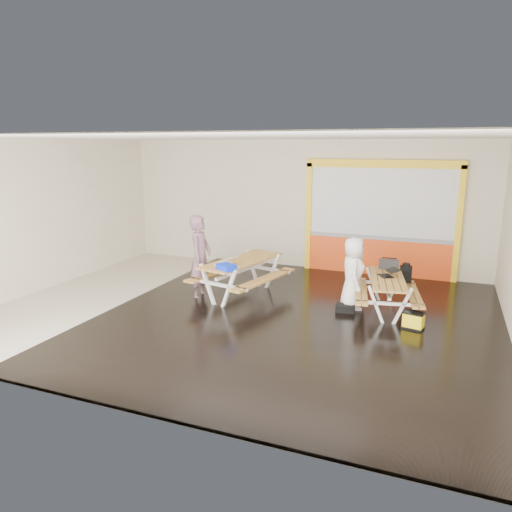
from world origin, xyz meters
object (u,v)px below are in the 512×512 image
at_px(blue_pouch, 226,267).
at_px(fluke_bag, 413,321).
at_px(picnic_table_left, 242,269).
at_px(laptop_left, 226,262).
at_px(dark_case, 345,308).
at_px(person_right, 353,274).
at_px(toolbox, 389,264).
at_px(person_left, 200,258).
at_px(picnic_table_right, 387,286).
at_px(backpack, 406,273).
at_px(laptop_right, 388,274).

distance_m(blue_pouch, fluke_bag, 3.76).
height_order(picnic_table_left, blue_pouch, blue_pouch).
height_order(picnic_table_left, laptop_left, laptop_left).
xyz_separation_m(dark_case, fluke_bag, (1.35, -0.46, 0.08)).
distance_m(person_right, fluke_bag, 1.58).
distance_m(laptop_left, toolbox, 3.52).
relative_size(laptop_left, fluke_bag, 1.17).
xyz_separation_m(picnic_table_left, person_left, (-0.85, -0.32, 0.25)).
relative_size(person_right, blue_pouch, 3.99).
distance_m(picnic_table_right, toolbox, 0.84).
distance_m(person_left, fluke_bag, 4.65).
xyz_separation_m(toolbox, dark_case, (-0.68, -1.13, -0.72)).
relative_size(picnic_table_left, toolbox, 5.73).
distance_m(picnic_table_right, blue_pouch, 3.28).
xyz_separation_m(picnic_table_left, toolbox, (3.07, 0.94, 0.18)).
bearing_deg(picnic_table_right, backpack, 69.96).
xyz_separation_m(laptop_right, backpack, (0.29, 0.65, -0.11)).
bearing_deg(laptop_right, dark_case, -147.47).
relative_size(person_left, person_right, 1.25).
bearing_deg(blue_pouch, toolbox, 31.41).
relative_size(picnic_table_left, laptop_right, 5.18).
relative_size(toolbox, dark_case, 1.13).
bearing_deg(backpack, dark_case, -132.87).
relative_size(picnic_table_left, person_right, 1.63).
relative_size(person_left, blue_pouch, 5.00).
bearing_deg(person_left, picnic_table_right, -90.10).
xyz_separation_m(picnic_table_left, blue_pouch, (0.06, -0.90, 0.26)).
height_order(laptop_right, blue_pouch, blue_pouch).
relative_size(picnic_table_right, person_left, 1.09).
bearing_deg(picnic_table_left, dark_case, -4.73).
relative_size(toolbox, fluke_bag, 1.04).
xyz_separation_m(person_left, toolbox, (3.92, 1.26, -0.07)).
distance_m(blue_pouch, toolbox, 3.53).
xyz_separation_m(person_right, toolbox, (0.61, 0.85, 0.06)).
xyz_separation_m(picnic_table_right, laptop_left, (-3.29, -0.64, 0.36)).
height_order(person_right, dark_case, person_right).
relative_size(person_left, fluke_bag, 4.57).
xyz_separation_m(laptop_left, fluke_bag, (3.88, -0.17, -0.73)).
height_order(picnic_table_right, blue_pouch, blue_pouch).
height_order(backpack, fluke_bag, backpack).
bearing_deg(person_left, dark_case, -94.52).
bearing_deg(person_left, toolbox, -78.90).
relative_size(picnic_table_left, person_left, 1.30).
height_order(person_right, laptop_right, person_right).
distance_m(picnic_table_left, blue_pouch, 0.94).
relative_size(laptop_left, laptop_right, 1.01).
bearing_deg(laptop_right, fluke_bag, -57.58).
bearing_deg(person_right, picnic_table_right, -100.25).
distance_m(laptop_right, toolbox, 0.66).
bearing_deg(backpack, picnic_table_right, -110.04).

